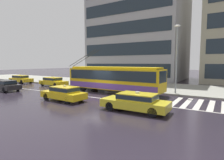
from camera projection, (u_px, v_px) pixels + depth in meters
ground_plane at (96, 95)px, 19.02m from camera, size 160.00×160.00×0.00m
sidewalk_slab at (133, 85)px, 26.64m from camera, size 80.00×10.00×0.14m
crosswalk_stripe_edge_near at (176, 102)px, 15.75m from camera, size 0.44×4.40×0.01m
crosswalk_stripe_inner_a at (187, 103)px, 15.28m from camera, size 0.44×4.40×0.01m
crosswalk_stripe_center at (199, 104)px, 14.81m from camera, size 0.44×4.40×0.01m
crosswalk_stripe_inner_b at (211, 105)px, 14.34m from camera, size 0.44×4.40×0.01m
lane_centre_line at (89, 97)px, 18.00m from camera, size 72.00×0.14×0.01m
trolleybus at (114, 78)px, 20.55m from camera, size 12.49×2.93×4.93m
taxi_oncoming_near at (64, 93)px, 16.18m from camera, size 4.37×1.95×1.39m
taxi_far_behind at (21, 79)px, 30.67m from camera, size 4.35×1.79×1.39m
taxi_queued_behind_bus at (53, 81)px, 26.35m from camera, size 4.55×2.07×1.39m
taxi_oncoming_far at (136, 101)px, 12.61m from camera, size 4.70×1.89×1.39m
private_car_oncoming at (5, 85)px, 22.01m from camera, size 4.65×1.92×1.26m
bus_shelter at (113, 73)px, 24.22m from camera, size 3.67×1.76×2.38m
pedestrian_at_shelter at (156, 76)px, 22.38m from camera, size 1.44×1.44×1.92m
pedestrian_approaching_curb at (122, 75)px, 25.11m from camera, size 1.01×1.01×1.96m
street_lamp at (177, 54)px, 18.90m from camera, size 0.60×0.32×7.11m
office_tower_corner_left at (140, 34)px, 39.15m from camera, size 18.53×15.30×19.30m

